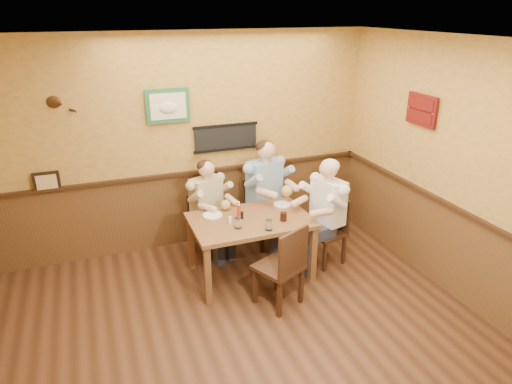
% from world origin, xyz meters
% --- Properties ---
extents(room, '(5.02, 5.03, 2.81)m').
position_xyz_m(room, '(0.13, 0.17, 1.69)').
color(room, '#371E10').
rests_on(room, ground).
extents(dining_table, '(1.40, 0.90, 0.75)m').
position_xyz_m(dining_table, '(0.48, 1.39, 0.66)').
color(dining_table, brown).
rests_on(dining_table, ground).
extents(chair_back_left, '(0.49, 0.49, 0.81)m').
position_xyz_m(chair_back_left, '(0.14, 2.10, 0.41)').
color(chair_back_left, '#382111').
rests_on(chair_back_left, ground).
extents(chair_back_right, '(0.53, 0.53, 0.93)m').
position_xyz_m(chair_back_right, '(0.93, 2.06, 0.46)').
color(chair_back_right, '#382111').
rests_on(chair_back_right, ground).
extents(chair_right_end, '(0.49, 0.49, 0.87)m').
position_xyz_m(chair_right_end, '(1.47, 1.32, 0.44)').
color(chair_right_end, '#382111').
rests_on(chair_right_end, ground).
extents(chair_near_side, '(0.59, 0.59, 0.96)m').
position_xyz_m(chair_near_side, '(0.56, 0.73, 0.48)').
color(chair_near_side, '#382111').
rests_on(chair_near_side, ground).
extents(diner_tan_shirt, '(0.69, 0.69, 1.16)m').
position_xyz_m(diner_tan_shirt, '(0.14, 2.10, 0.58)').
color(diner_tan_shirt, '#CCBA8C').
rests_on(diner_tan_shirt, ground).
extents(diner_blue_polo, '(0.76, 0.76, 1.32)m').
position_xyz_m(diner_blue_polo, '(0.93, 2.06, 0.66)').
color(diner_blue_polo, '#7D9FBB').
rests_on(diner_blue_polo, ground).
extents(diner_white_elder, '(0.70, 0.70, 1.25)m').
position_xyz_m(diner_white_elder, '(1.47, 1.32, 0.62)').
color(diner_white_elder, silver).
rests_on(diner_white_elder, ground).
extents(water_glass_left, '(0.11, 0.11, 0.12)m').
position_xyz_m(water_glass_left, '(0.27, 1.21, 0.81)').
color(water_glass_left, white).
rests_on(water_glass_left, dining_table).
extents(water_glass_mid, '(0.11, 0.11, 0.12)m').
position_xyz_m(water_glass_mid, '(0.57, 1.04, 0.81)').
color(water_glass_mid, silver).
rests_on(water_glass_mid, dining_table).
extents(cola_tumbler, '(0.10, 0.10, 0.10)m').
position_xyz_m(cola_tumbler, '(0.82, 1.20, 0.80)').
color(cola_tumbler, black).
rests_on(cola_tumbler, dining_table).
extents(hot_sauce_bottle, '(0.05, 0.05, 0.20)m').
position_xyz_m(hot_sauce_bottle, '(0.35, 1.43, 0.85)').
color(hot_sauce_bottle, '#B32813').
rests_on(hot_sauce_bottle, dining_table).
extents(salt_shaker, '(0.04, 0.04, 0.09)m').
position_xyz_m(salt_shaker, '(0.22, 1.35, 0.79)').
color(salt_shaker, white).
rests_on(salt_shaker, dining_table).
extents(pepper_shaker, '(0.04, 0.04, 0.09)m').
position_xyz_m(pepper_shaker, '(0.39, 1.42, 0.79)').
color(pepper_shaker, black).
rests_on(pepper_shaker, dining_table).
extents(plate_far_left, '(0.25, 0.25, 0.02)m').
position_xyz_m(plate_far_left, '(0.09, 1.62, 0.76)').
color(plate_far_left, silver).
rests_on(plate_far_left, dining_table).
extents(plate_far_right, '(0.26, 0.26, 0.01)m').
position_xyz_m(plate_far_right, '(0.99, 1.62, 0.76)').
color(plate_far_right, white).
rests_on(plate_far_right, dining_table).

